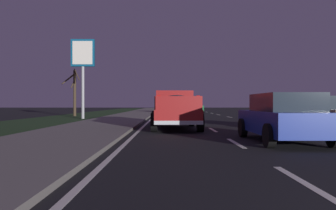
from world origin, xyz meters
The scene contains 11 objects.
ground centered at (27.00, 0.00, 0.00)m, with size 144.00×144.00×0.00m, color black.
sidewalk_shoulder centered at (27.00, 7.45, 0.06)m, with size 108.00×4.00×0.12m, color slate.
grass_verge centered at (27.00, 12.45, 0.00)m, with size 108.00×6.00×0.01m, color #1E3819.
lane_markings centered at (30.33, 3.01, 0.00)m, with size 108.70×7.04×0.01m.
pickup_truck centered at (13.93, 3.50, 0.98)m, with size 5.49×2.40×1.87m.
sedan_tan centered at (12.37, -3.40, 0.78)m, with size 4.42×2.05×1.54m.
sedan_green centered at (41.12, 0.21, 0.78)m, with size 4.43×2.08×1.54m.
sedan_silver centered at (40.42, 3.35, 0.78)m, with size 4.43×2.07×1.54m.
sedan_blue centered at (8.39, 0.18, 0.78)m, with size 4.42×2.06×1.54m.
gas_price_sign centered at (24.34, 10.71, 4.80)m, with size 0.27×1.90×6.42m.
bare_tree_far centered at (30.01, 13.03, 2.46)m, with size 1.41×1.93×4.68m.
Camera 1 is at (-2.00, 3.85, 1.22)m, focal length 34.87 mm.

